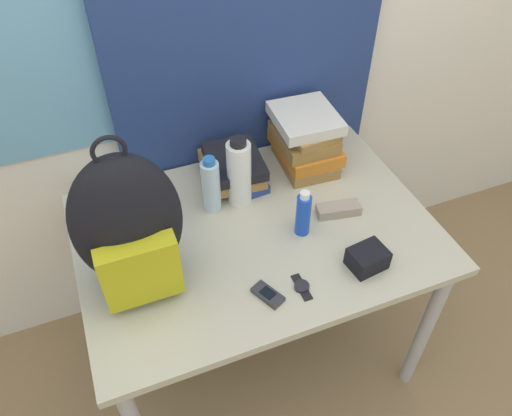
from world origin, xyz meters
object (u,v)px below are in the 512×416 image
at_px(sunscreen_bottle, 303,214).
at_px(camera_pouch, 367,258).
at_px(book_stack_left, 234,168).
at_px(wristwatch, 302,287).
at_px(cell_phone, 268,295).
at_px(water_bottle, 211,186).
at_px(sunglasses_case, 338,209).
at_px(sports_bottle, 239,173).
at_px(book_stack_center, 305,140).
at_px(backpack, 129,227).

xyz_separation_m(sunscreen_bottle, camera_pouch, (0.12, -0.21, -0.05)).
distance_m(book_stack_left, wristwatch, 0.54).
bearing_deg(cell_phone, sunscreen_bottle, 44.35).
height_order(water_bottle, sunglasses_case, water_bottle).
xyz_separation_m(camera_pouch, wristwatch, (-0.22, -0.00, -0.03)).
bearing_deg(sunscreen_bottle, camera_pouch, -58.74).
xyz_separation_m(sports_bottle, cell_phone, (-0.07, -0.42, -0.12)).
bearing_deg(cell_phone, book_stack_center, 55.16).
distance_m(sunscreen_bottle, camera_pouch, 0.24).
xyz_separation_m(backpack, camera_pouch, (0.66, -0.21, -0.19)).
relative_size(backpack, wristwatch, 5.19).
distance_m(backpack, sunglasses_case, 0.72).
bearing_deg(book_stack_center, sunscreen_bottle, -116.32).
relative_size(sports_bottle, wristwatch, 2.63).
bearing_deg(book_stack_center, book_stack_left, -179.68).
distance_m(sports_bottle, cell_phone, 0.44).
height_order(camera_pouch, wristwatch, camera_pouch).
relative_size(book_stack_center, wristwatch, 2.74).
height_order(backpack, book_stack_left, backpack).
xyz_separation_m(cell_phone, camera_pouch, (0.33, -0.00, 0.03)).
distance_m(water_bottle, sunscreen_bottle, 0.32).
distance_m(sports_bottle, sunglasses_case, 0.36).
bearing_deg(camera_pouch, sunscreen_bottle, 121.26).
height_order(book_stack_center, sports_bottle, sports_bottle).
bearing_deg(backpack, sunglasses_case, 2.39).
bearing_deg(sports_bottle, water_bottle, -177.03).
relative_size(backpack, book_stack_left, 1.95).
distance_m(book_stack_center, water_bottle, 0.42).
height_order(cell_phone, camera_pouch, camera_pouch).
bearing_deg(sunscreen_bottle, wristwatch, -115.28).
bearing_deg(sports_bottle, sunglasses_case, -32.63).
height_order(sunglasses_case, wristwatch, sunglasses_case).
relative_size(book_stack_left, book_stack_center, 0.97).
bearing_deg(sunscreen_bottle, cell_phone, -135.65).
bearing_deg(camera_pouch, book_stack_left, 114.85).
height_order(sunscreen_bottle, wristwatch, sunscreen_bottle).
relative_size(sports_bottle, sunscreen_bottle, 1.51).
bearing_deg(cell_phone, wristwatch, -4.45).
height_order(book_stack_left, book_stack_center, book_stack_center).
bearing_deg(book_stack_center, cell_phone, -124.84).
height_order(book_stack_left, cell_phone, book_stack_left).
distance_m(backpack, camera_pouch, 0.72).
height_order(sunscreen_bottle, camera_pouch, sunscreen_bottle).
distance_m(sunscreen_bottle, wristwatch, 0.24).
xyz_separation_m(sports_bottle, sunscreen_bottle, (0.14, -0.22, -0.04)).
height_order(sports_bottle, sunglasses_case, sports_bottle).
relative_size(water_bottle, camera_pouch, 1.80).
height_order(book_stack_center, water_bottle, same).
bearing_deg(book_stack_center, water_bottle, -164.48).
relative_size(backpack, sunglasses_case, 3.32).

